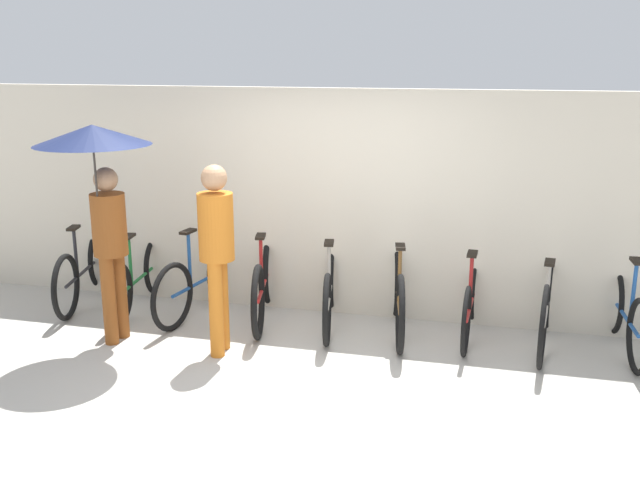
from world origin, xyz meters
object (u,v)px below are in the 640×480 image
pedestrian_center (217,244)px  parked_bicycle_3 (264,284)px  parked_bicycle_0 (84,270)px  parked_bicycle_2 (200,280)px  parked_bicycle_4 (330,290)px  parked_bicycle_5 (398,295)px  parked_bicycle_8 (625,314)px  pedestrian_leading (99,173)px  parked_bicycle_6 (471,301)px  parked_bicycle_7 (547,306)px  parked_bicycle_1 (139,277)px

pedestrian_center → parked_bicycle_3: bearing=-102.8°
parked_bicycle_0 → parked_bicycle_2: bearing=-104.7°
parked_bicycle_4 → parked_bicycle_5: 0.71m
parked_bicycle_5 → parked_bicycle_2: bearing=79.6°
parked_bicycle_4 → parked_bicycle_8: 2.82m
parked_bicycle_4 → pedestrian_leading: size_ratio=0.82×
parked_bicycle_4 → parked_bicycle_6: (1.41, 0.04, -0.01)m
parked_bicycle_6 → pedestrian_center: (-2.24, -0.98, 0.69)m
parked_bicycle_6 → parked_bicycle_7: (0.70, -0.07, 0.04)m
parked_bicycle_2 → parked_bicycle_6: size_ratio=1.05×
parked_bicycle_0 → parked_bicycle_7: (4.93, -0.04, 0.03)m
parked_bicycle_0 → parked_bicycle_4: (2.82, -0.01, 0.00)m
parked_bicycle_0 → parked_bicycle_7: parked_bicycle_7 is taller
pedestrian_leading → parked_bicycle_7: bearing=-161.0°
parked_bicycle_1 → parked_bicycle_6: 3.52m
parked_bicycle_1 → parked_bicycle_4: bearing=-95.3°
parked_bicycle_1 → parked_bicycle_7: (4.23, 0.03, 0.04)m
parked_bicycle_8 → pedestrian_center: size_ratio=0.93×
parked_bicycle_0 → pedestrian_center: 2.31m
parked_bicycle_1 → parked_bicycle_3: (1.41, 0.04, 0.03)m
parked_bicycle_4 → parked_bicycle_8: parked_bicycle_8 is taller
parked_bicycle_7 → parked_bicycle_1: bearing=96.7°
parked_bicycle_3 → parked_bicycle_6: parked_bicycle_3 is taller
parked_bicycle_5 → pedestrian_leading: (-2.62, -0.97, 1.27)m
parked_bicycle_8 → pedestrian_leading: 5.01m
parked_bicycle_0 → parked_bicycle_8: (5.64, 0.00, -0.01)m
parked_bicycle_4 → parked_bicycle_7: bearing=-101.3°
parked_bicycle_0 → parked_bicycle_5: size_ratio=1.02×
parked_bicycle_2 → parked_bicycle_3: bearing=-79.6°
parked_bicycle_0 → pedestrian_leading: pedestrian_leading is taller
parked_bicycle_2 → parked_bicycle_3: 0.70m
parked_bicycle_2 → parked_bicycle_8: 4.22m
parked_bicycle_4 → pedestrian_center: 1.42m
parked_bicycle_0 → parked_bicycle_2: size_ratio=1.04×
parked_bicycle_1 → parked_bicycle_5: size_ratio=1.01×
parked_bicycle_3 → pedestrian_leading: size_ratio=0.83×
parked_bicycle_1 → parked_bicycle_6: bearing=-95.2°
parked_bicycle_4 → parked_bicycle_7: size_ratio=0.96×
parked_bicycle_2 → pedestrian_leading: (-0.51, -0.97, 1.29)m
parked_bicycle_4 → pedestrian_center: size_ratio=0.98×
parked_bicycle_7 → parked_bicycle_4: bearing=95.6°
parked_bicycle_8 → pedestrian_leading: size_ratio=0.78×
parked_bicycle_2 → parked_bicycle_8: (4.22, 0.04, -0.01)m
parked_bicycle_0 → pedestrian_leading: (0.90, -1.02, 1.29)m
parked_bicycle_3 → pedestrian_leading: pedestrian_leading is taller
pedestrian_leading → parked_bicycle_6: bearing=-157.2°
parked_bicycle_0 → parked_bicycle_5: parked_bicycle_5 is taller
parked_bicycle_5 → parked_bicycle_6: (0.71, 0.08, -0.04)m
parked_bicycle_3 → parked_bicycle_0: bearing=76.9°
parked_bicycle_1 → parked_bicycle_5: 2.82m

